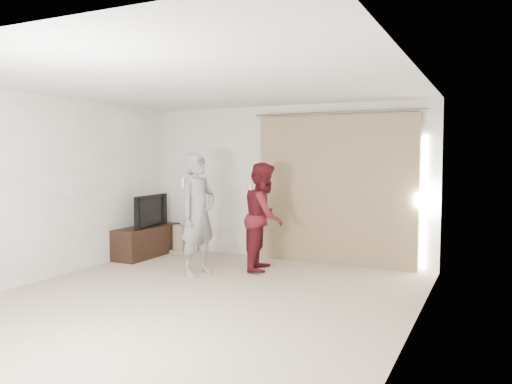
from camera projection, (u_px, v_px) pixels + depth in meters
floor at (199, 300)px, 6.07m from camera, size 5.50×5.50×0.00m
wall_back at (285, 183)px, 8.45m from camera, size 5.00×0.04×2.60m
wall_left at (48, 188)px, 7.06m from camera, size 0.04×5.50×2.60m
ceiling at (197, 84)px, 5.89m from camera, size 5.00×5.50×0.01m
curtain at (336, 190)px, 8.00m from camera, size 2.80×0.11×2.46m
tv_console at (147, 241)px, 8.74m from camera, size 0.47×1.36×0.52m
tv at (146, 211)px, 8.70m from camera, size 0.21×0.97×0.56m
scratching_post at (178, 241)px, 9.05m from camera, size 0.38×0.38×0.50m
person_man at (198, 214)px, 7.33m from camera, size 0.55×0.73×1.79m
person_woman at (264, 216)px, 7.64m from camera, size 0.79×0.93×1.65m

